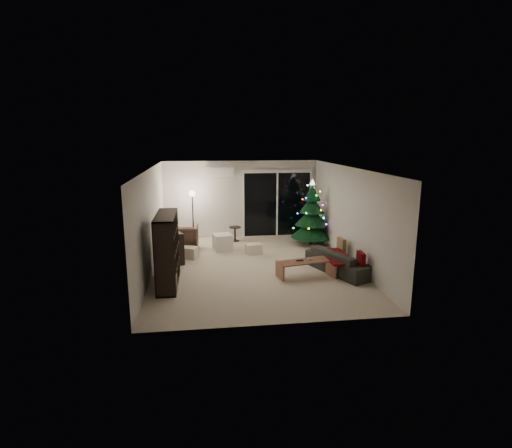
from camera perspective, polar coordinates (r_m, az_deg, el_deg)
The scene contains 18 objects.
room at distance 11.49m, azimuth 0.97°, elevation 1.14°, with size 6.50×7.51×2.60m.
bookshelf at distance 9.06m, azimuth -13.80°, elevation -3.67°, with size 0.41×1.61×1.61m, color black, non-canonical shape.
media_cabinet at distance 10.94m, azimuth -12.71°, elevation -2.96°, with size 0.50×1.34×0.83m, color black.
stereo at distance 10.82m, azimuth -12.84°, elevation -0.37°, with size 0.42×0.50×0.18m, color black.
armchair at distance 11.89m, azimuth -10.20°, elevation -1.87°, with size 0.79×0.81×0.74m, color brown.
ottoman at distance 11.74m, azimuth -4.78°, elevation -2.58°, with size 0.52×0.52×0.47m, color beige.
cardboard_box_a at distance 11.08m, azimuth -9.48°, elevation -4.05°, with size 0.43×0.33×0.31m, color beige.
cardboard_box_b at distance 11.30m, azimuth -0.33°, elevation -3.58°, with size 0.43×0.32×0.30m, color beige.
side_table at distance 12.68m, azimuth -3.01°, elevation -1.43°, with size 0.37×0.37×0.47m, color black.
floor_lamp at distance 12.52m, azimuth -8.99°, elevation 0.84°, with size 0.25×0.25×1.57m, color black.
sofa at distance 10.01m, azimuth 11.94°, elevation -5.21°, with size 1.88×0.74×0.55m, color #2F312E.
sofa_throw at distance 9.94m, azimuth 11.43°, elevation -4.56°, with size 0.59×1.36×0.05m, color #450403.
cushion_a at distance 10.62m, azimuth 12.11°, elevation -2.95°, with size 0.11×0.36×0.36m, color olive.
cushion_b at distance 9.46m, azimuth 14.75°, elevation -4.98°, with size 0.11×0.36×0.36m, color #450403.
coffee_table at distance 9.52m, azimuth 7.13°, elevation -6.39°, with size 1.30×0.46×0.41m, color #925C44, non-canonical shape.
remote_a at distance 9.41m, azimuth 6.28°, elevation -5.19°, with size 0.16×0.05×0.02m, color black.
remote_b at distance 9.52m, azimuth 7.67°, elevation -5.03°, with size 0.15×0.04×0.02m, color slate.
christmas_tree at distance 12.26m, azimuth 7.96°, elevation 1.68°, with size 1.25×1.25×2.01m, color black.
Camera 1 is at (-1.24, -9.66, 3.24)m, focal length 28.00 mm.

